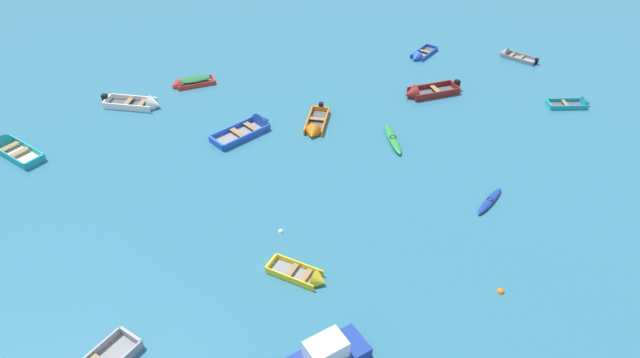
{
  "coord_description": "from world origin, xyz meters",
  "views": [
    {
      "loc": [
        -5.73,
        -3.91,
        20.55
      ],
      "look_at": [
        0.0,
        22.2,
        0.15
      ],
      "focal_mm": 30.78,
      "sensor_mm": 36.0,
      "label": 1
    }
  ],
  "objects_px": {
    "rowboat_orange_far_left": "(315,128)",
    "rowboat_white_outer_left": "(143,104)",
    "rowboat_blue_cluster_inner": "(255,126)",
    "rowboat_grey_back_row_right": "(510,55)",
    "rowboat_red_midfield_right": "(188,83)",
    "rowboat_maroon_center": "(422,93)",
    "rowboat_turquoise_foreground_center": "(8,147)",
    "rowboat_blue_back_row_center": "(419,56)",
    "mooring_buoy_between_boats_right": "(500,292)",
    "mooring_buoy_trailing": "(281,231)",
    "rowboat_turquoise_back_row_left": "(578,104)",
    "rowboat_yellow_outer_right": "(309,277)",
    "kayak_green_distant_center": "(393,139)",
    "kayak_deep_blue_near_camera": "(490,201)"
  },
  "relations": [
    {
      "from": "rowboat_white_outer_left",
      "to": "kayak_deep_blue_near_camera",
      "type": "xyz_separation_m",
      "value": [
        20.19,
        -15.85,
        -0.1
      ]
    },
    {
      "from": "rowboat_turquoise_foreground_center",
      "to": "mooring_buoy_between_boats_right",
      "type": "xyz_separation_m",
      "value": [
        26.15,
        -18.31,
        -0.23
      ]
    },
    {
      "from": "rowboat_turquoise_foreground_center",
      "to": "rowboat_grey_back_row_right",
      "type": "relative_size",
      "value": 1.33
    },
    {
      "from": "rowboat_orange_far_left",
      "to": "kayak_green_distant_center",
      "type": "bearing_deg",
      "value": -26.73
    },
    {
      "from": "rowboat_maroon_center",
      "to": "mooring_buoy_between_boats_right",
      "type": "distance_m",
      "value": 19.69
    },
    {
      "from": "rowboat_red_midfield_right",
      "to": "rowboat_blue_back_row_center",
      "type": "distance_m",
      "value": 19.79
    },
    {
      "from": "rowboat_maroon_center",
      "to": "rowboat_white_outer_left",
      "type": "bearing_deg",
      "value": 172.35
    },
    {
      "from": "rowboat_maroon_center",
      "to": "kayak_green_distant_center",
      "type": "distance_m",
      "value": 6.97
    },
    {
      "from": "rowboat_orange_far_left",
      "to": "rowboat_yellow_outer_right",
      "type": "bearing_deg",
      "value": -103.17
    },
    {
      "from": "rowboat_orange_far_left",
      "to": "rowboat_white_outer_left",
      "type": "bearing_deg",
      "value": 153.45
    },
    {
      "from": "rowboat_turquoise_foreground_center",
      "to": "rowboat_blue_back_row_center",
      "type": "bearing_deg",
      "value": 13.44
    },
    {
      "from": "mooring_buoy_trailing",
      "to": "rowboat_maroon_center",
      "type": "bearing_deg",
      "value": 44.58
    },
    {
      "from": "rowboat_blue_cluster_inner",
      "to": "rowboat_turquoise_back_row_left",
      "type": "height_order",
      "value": "rowboat_blue_cluster_inner"
    },
    {
      "from": "rowboat_orange_far_left",
      "to": "kayak_deep_blue_near_camera",
      "type": "relative_size",
      "value": 1.56
    },
    {
      "from": "rowboat_turquoise_back_row_left",
      "to": "rowboat_blue_cluster_inner",
      "type": "bearing_deg",
      "value": 175.31
    },
    {
      "from": "rowboat_red_midfield_right",
      "to": "rowboat_white_outer_left",
      "type": "distance_m",
      "value": 4.34
    },
    {
      "from": "rowboat_orange_far_left",
      "to": "rowboat_white_outer_left",
      "type": "distance_m",
      "value": 13.23
    },
    {
      "from": "rowboat_blue_cluster_inner",
      "to": "rowboat_yellow_outer_right",
      "type": "xyz_separation_m",
      "value": [
        0.88,
        -14.64,
        -0.04
      ]
    },
    {
      "from": "rowboat_turquoise_foreground_center",
      "to": "rowboat_turquoise_back_row_left",
      "type": "xyz_separation_m",
      "value": [
        40.29,
        -2.88,
        -0.06
      ]
    },
    {
      "from": "rowboat_blue_cluster_inner",
      "to": "rowboat_grey_back_row_right",
      "type": "xyz_separation_m",
      "value": [
        23.19,
        6.96,
        -0.05
      ]
    },
    {
      "from": "rowboat_blue_cluster_inner",
      "to": "mooring_buoy_between_boats_right",
      "type": "relative_size",
      "value": 12.92
    },
    {
      "from": "mooring_buoy_between_boats_right",
      "to": "mooring_buoy_trailing",
      "type": "bearing_deg",
      "value": 146.19
    },
    {
      "from": "rowboat_grey_back_row_right",
      "to": "kayak_green_distant_center",
      "type": "distance_m",
      "value": 17.7
    },
    {
      "from": "rowboat_white_outer_left",
      "to": "mooring_buoy_between_boats_right",
      "type": "distance_m",
      "value": 28.38
    },
    {
      "from": "rowboat_blue_cluster_inner",
      "to": "rowboat_maroon_center",
      "type": "xyz_separation_m",
      "value": [
        13.15,
        2.02,
        0.03
      ]
    },
    {
      "from": "rowboat_turquoise_back_row_left",
      "to": "mooring_buoy_between_boats_right",
      "type": "relative_size",
      "value": 9.12
    },
    {
      "from": "rowboat_turquoise_foreground_center",
      "to": "rowboat_turquoise_back_row_left",
      "type": "bearing_deg",
      "value": -4.09
    },
    {
      "from": "kayak_green_distant_center",
      "to": "mooring_buoy_trailing",
      "type": "height_order",
      "value": "kayak_green_distant_center"
    },
    {
      "from": "kayak_deep_blue_near_camera",
      "to": "rowboat_grey_back_row_right",
      "type": "bearing_deg",
      "value": 59.05
    },
    {
      "from": "rowboat_white_outer_left",
      "to": "kayak_green_distant_center",
      "type": "height_order",
      "value": "rowboat_white_outer_left"
    },
    {
      "from": "rowboat_blue_cluster_inner",
      "to": "rowboat_grey_back_row_right",
      "type": "relative_size",
      "value": 1.48
    },
    {
      "from": "rowboat_grey_back_row_right",
      "to": "rowboat_red_midfield_right",
      "type": "bearing_deg",
      "value": 178.74
    },
    {
      "from": "mooring_buoy_between_boats_right",
      "to": "rowboat_yellow_outer_right",
      "type": "bearing_deg",
      "value": 162.93
    },
    {
      "from": "rowboat_white_outer_left",
      "to": "rowboat_blue_back_row_center",
      "type": "distance_m",
      "value": 23.42
    },
    {
      "from": "rowboat_orange_far_left",
      "to": "rowboat_blue_back_row_center",
      "type": "height_order",
      "value": "rowboat_orange_far_left"
    },
    {
      "from": "rowboat_turquoise_foreground_center",
      "to": "rowboat_turquoise_back_row_left",
      "type": "distance_m",
      "value": 40.39
    },
    {
      "from": "rowboat_blue_cluster_inner",
      "to": "mooring_buoy_between_boats_right",
      "type": "bearing_deg",
      "value": -60.43
    },
    {
      "from": "rowboat_red_midfield_right",
      "to": "rowboat_maroon_center",
      "type": "bearing_deg",
      "value": -17.53
    },
    {
      "from": "rowboat_red_midfield_right",
      "to": "kayak_deep_blue_near_camera",
      "type": "distance_m",
      "value": 25.07
    },
    {
      "from": "rowboat_white_outer_left",
      "to": "rowboat_blue_back_row_center",
      "type": "relative_size",
      "value": 1.37
    },
    {
      "from": "rowboat_red_midfield_right",
      "to": "rowboat_white_outer_left",
      "type": "bearing_deg",
      "value": -140.83
    },
    {
      "from": "rowboat_white_outer_left",
      "to": "mooring_buoy_trailing",
      "type": "bearing_deg",
      "value": -63.33
    },
    {
      "from": "mooring_buoy_trailing",
      "to": "rowboat_blue_back_row_center",
      "type": "bearing_deg",
      "value": 51.7
    },
    {
      "from": "kayak_deep_blue_near_camera",
      "to": "rowboat_blue_cluster_inner",
      "type": "bearing_deg",
      "value": 138.4
    },
    {
      "from": "rowboat_orange_far_left",
      "to": "mooring_buoy_between_boats_right",
      "type": "xyz_separation_m",
      "value": [
        5.81,
        -16.31,
        -0.2
      ]
    },
    {
      "from": "rowboat_blue_cluster_inner",
      "to": "mooring_buoy_between_boats_right",
      "type": "distance_m",
      "value": 20.0
    },
    {
      "from": "rowboat_orange_far_left",
      "to": "rowboat_blue_back_row_center",
      "type": "bearing_deg",
      "value": 40.21
    },
    {
      "from": "rowboat_red_midfield_right",
      "to": "rowboat_maroon_center",
      "type": "height_order",
      "value": "rowboat_maroon_center"
    },
    {
      "from": "rowboat_orange_far_left",
      "to": "rowboat_yellow_outer_right",
      "type": "xyz_separation_m",
      "value": [
        -3.17,
        -13.55,
        -0.02
      ]
    },
    {
      "from": "rowboat_maroon_center",
      "to": "rowboat_turquoise_back_row_left",
      "type": "height_order",
      "value": "rowboat_maroon_center"
    }
  ]
}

